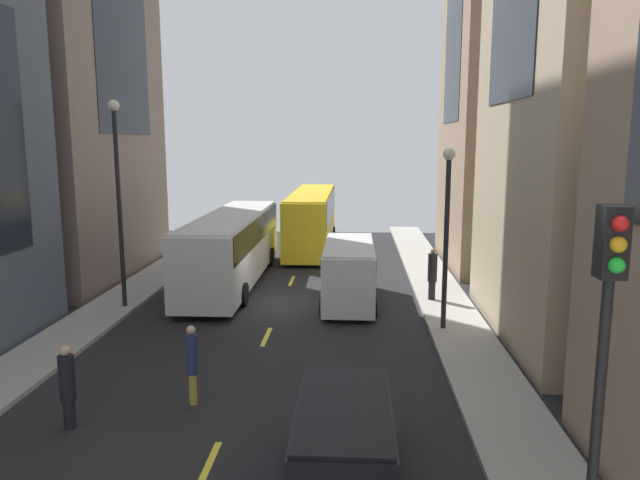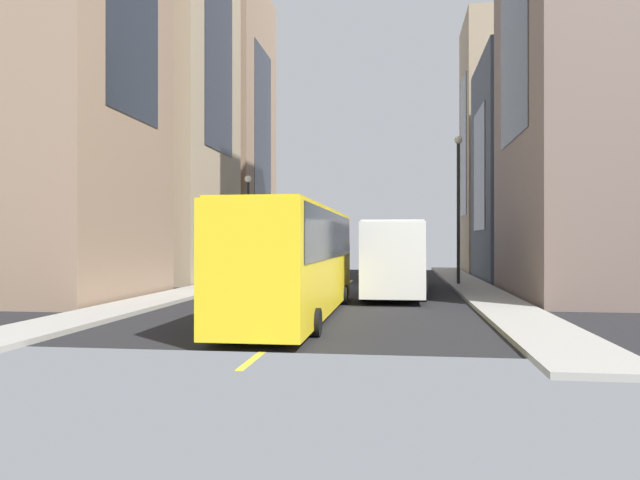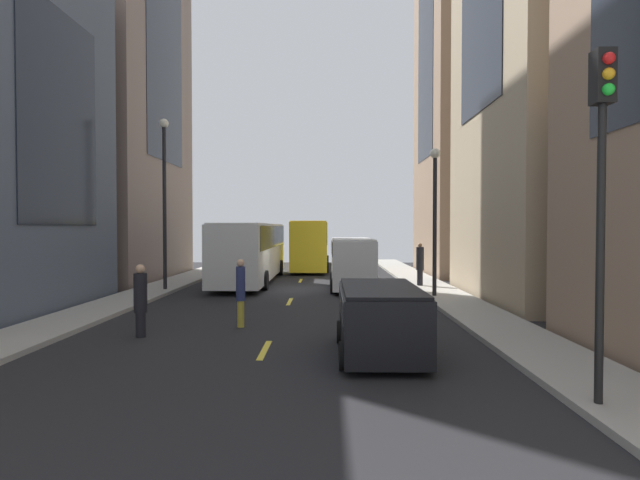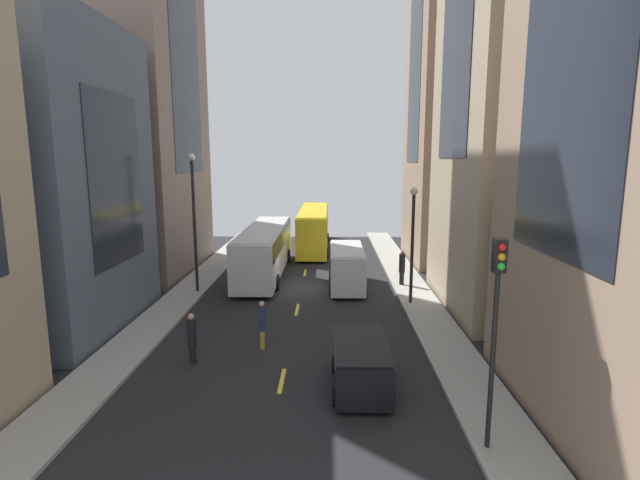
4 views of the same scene
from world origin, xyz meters
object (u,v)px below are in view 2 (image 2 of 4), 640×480
delivery_van_white (292,259)px  pedestrian_waiting_curb (373,260)px  city_bus_white (394,252)px  car_black_0 (323,261)px  traffic_light_near_corner (289,220)px  streetcar_yellow (296,253)px  pedestrian_crossing_near (410,261)px  pedestrian_crossing_mid (229,263)px

delivery_van_white → pedestrian_waiting_curb: delivery_van_white is taller
city_bus_white → pedestrian_waiting_curb: city_bus_white is taller
car_black_0 → pedestrian_waiting_curb: 5.28m
delivery_van_white → car_black_0: size_ratio=1.48×
city_bus_white → pedestrian_waiting_curb: size_ratio=6.07×
city_bus_white → delivery_van_white: size_ratio=2.15×
city_bus_white → traffic_light_near_corner: traffic_light_near_corner is taller
streetcar_yellow → city_bus_white: bearing=-107.5°
pedestrian_waiting_curb → pedestrian_crossing_near: bearing=-10.7°
pedestrian_crossing_mid → delivery_van_white: bearing=106.0°
city_bus_white → car_black_0: 17.71m
city_bus_white → pedestrian_crossing_mid: (9.16, -3.05, -0.71)m
delivery_van_white → car_black_0: 13.40m
delivery_van_white → car_black_0: (0.04, -13.39, -0.52)m
car_black_0 → pedestrian_crossing_mid: size_ratio=1.86×
pedestrian_crossing_mid → traffic_light_near_corner: 17.68m
pedestrian_crossing_near → traffic_light_near_corner: (9.93, -5.69, 3.18)m
streetcar_yellow → car_black_0: size_ratio=3.22×
city_bus_white → streetcar_yellow: bearing=72.5°
streetcar_yellow → pedestrian_crossing_near: bearing=-99.4°
delivery_van_white → pedestrian_crossing_mid: 3.54m
streetcar_yellow → pedestrian_crossing_mid: bearing=-64.9°
car_black_0 → traffic_light_near_corner: (3.30, -3.74, 3.27)m
traffic_light_near_corner → city_bus_white: bearing=113.7°
city_bus_white → streetcar_yellow: size_ratio=0.99×
streetcar_yellow → car_black_0: streetcar_yellow is taller
pedestrian_crossing_mid → traffic_light_near_corner: size_ratio=0.37×
delivery_van_white → pedestrian_waiting_curb: bearing=-111.7°
car_black_0 → pedestrian_crossing_near: 6.91m
city_bus_white → traffic_light_near_corner: (8.98, -20.48, 2.26)m
streetcar_yellow → pedestrian_crossing_near: 25.02m
car_black_0 → pedestrian_waiting_curb: bearing=139.5°
city_bus_white → delivery_van_white: bearing=-30.7°
streetcar_yellow → delivery_van_white: (2.52, -13.23, -0.61)m
delivery_van_white → pedestrian_crossing_mid: delivery_van_white is taller
streetcar_yellow → car_black_0: bearing=-84.5°
car_black_0 → pedestrian_crossing_mid: (3.48, 13.69, 0.31)m
traffic_light_near_corner → car_black_0: bearing=131.5°
pedestrian_crossing_mid → traffic_light_near_corner: bearing=-169.5°
city_bus_white → delivery_van_white: city_bus_white is taller
pedestrian_crossing_near → traffic_light_near_corner: traffic_light_near_corner is taller
delivery_van_white → pedestrian_crossing_near: bearing=-119.9°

